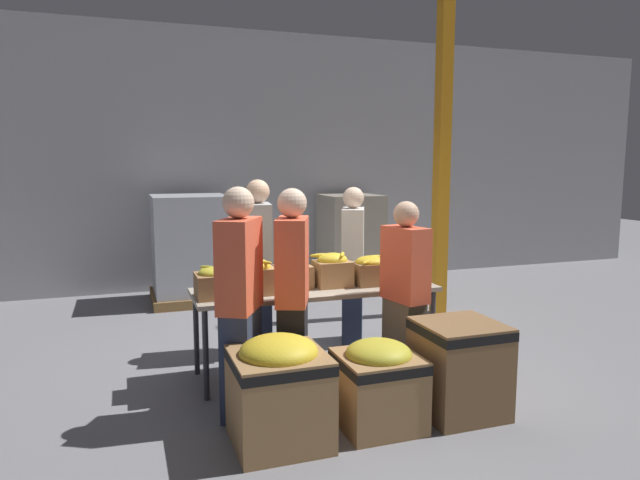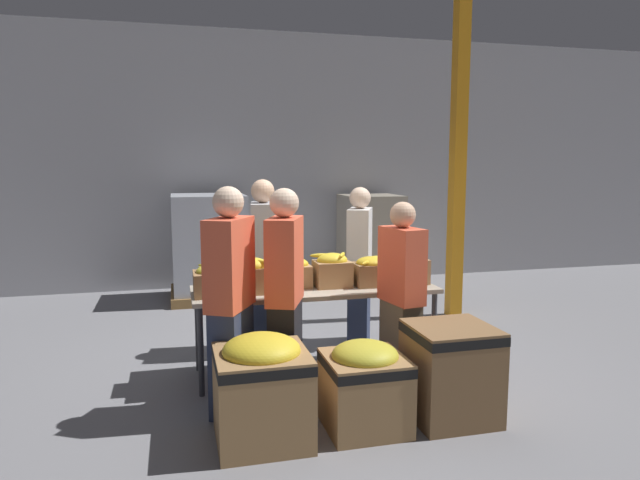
# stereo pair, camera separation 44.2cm
# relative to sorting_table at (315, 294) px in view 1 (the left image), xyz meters

# --- Properties ---
(ground_plane) EXTENTS (30.00, 30.00, 0.00)m
(ground_plane) POSITION_rel_sorting_table_xyz_m (0.00, 0.00, -0.75)
(ground_plane) COLOR gray
(wall_back) EXTENTS (16.00, 0.08, 4.00)m
(wall_back) POSITION_rel_sorting_table_xyz_m (0.00, 4.10, 1.25)
(wall_back) COLOR #A8A8AD
(wall_back) RESTS_ON ground_plane
(sorting_table) EXTENTS (2.25, 0.74, 0.81)m
(sorting_table) POSITION_rel_sorting_table_xyz_m (0.00, 0.00, 0.00)
(sorting_table) COLOR #B2A893
(sorting_table) RESTS_ON ground_plane
(banana_box_0) EXTENTS (0.33, 0.33, 0.28)m
(banana_box_0) POSITION_rel_sorting_table_xyz_m (-0.94, -0.08, 0.20)
(banana_box_0) COLOR olive
(banana_box_0) RESTS_ON sorting_table
(banana_box_1) EXTENTS (0.33, 0.32, 0.32)m
(banana_box_1) POSITION_rel_sorting_table_xyz_m (-0.58, -0.07, 0.22)
(banana_box_1) COLOR #A37A4C
(banana_box_1) RESTS_ON sorting_table
(banana_box_2) EXTENTS (0.34, 0.26, 0.28)m
(banana_box_2) POSITION_rel_sorting_table_xyz_m (-0.20, 0.06, 0.20)
(banana_box_2) COLOR #A37A4C
(banana_box_2) RESTS_ON sorting_table
(banana_box_3) EXTENTS (0.36, 0.28, 0.32)m
(banana_box_3) POSITION_rel_sorting_table_xyz_m (0.17, 0.01, 0.22)
(banana_box_3) COLOR #A37A4C
(banana_box_3) RESTS_ON sorting_table
(banana_box_4) EXTENTS (0.33, 0.33, 0.27)m
(banana_box_4) POSITION_rel_sorting_table_xyz_m (0.54, -0.04, 0.20)
(banana_box_4) COLOR olive
(banana_box_4) RESTS_ON sorting_table
(banana_box_5) EXTENTS (0.33, 0.31, 0.32)m
(banana_box_5) POSITION_rel_sorting_table_xyz_m (0.92, -0.03, 0.22)
(banana_box_5) COLOR tan
(banana_box_5) RESTS_ON sorting_table
(volunteer_0) EXTENTS (0.39, 0.53, 1.76)m
(volunteer_0) POSITION_rel_sorting_table_xyz_m (-0.39, -0.58, 0.12)
(volunteer_0) COLOR black
(volunteer_0) RESTS_ON ground_plane
(volunteer_1) EXTENTS (0.44, 0.53, 1.78)m
(volunteer_1) POSITION_rel_sorting_table_xyz_m (-0.84, -0.70, 0.14)
(volunteer_1) COLOR #2D3856
(volunteer_1) RESTS_ON ground_plane
(volunteer_2) EXTENTS (0.29, 0.47, 1.64)m
(volunteer_2) POSITION_rel_sorting_table_xyz_m (0.62, -0.58, 0.06)
(volunteer_2) COLOR #6B604C
(volunteer_2) RESTS_ON ground_plane
(volunteer_3) EXTENTS (0.40, 0.51, 1.70)m
(volunteer_3) POSITION_rel_sorting_table_xyz_m (0.68, 0.74, 0.10)
(volunteer_3) COLOR #2D3856
(volunteer_3) RESTS_ON ground_plane
(volunteer_4) EXTENTS (0.31, 0.51, 1.79)m
(volunteer_4) POSITION_rel_sorting_table_xyz_m (-0.36, 0.74, 0.14)
(volunteer_4) COLOR #2D3856
(volunteer_4) RESTS_ON ground_plane
(donation_bin_0) EXTENTS (0.65, 0.65, 0.77)m
(donation_bin_0) POSITION_rel_sorting_table_xyz_m (-0.68, -1.21, -0.34)
(donation_bin_0) COLOR #A37A4C
(donation_bin_0) RESTS_ON ground_plane
(donation_bin_1) EXTENTS (0.58, 0.58, 0.66)m
(donation_bin_1) POSITION_rel_sorting_table_xyz_m (0.08, -1.21, -0.40)
(donation_bin_1) COLOR #A37A4C
(donation_bin_1) RESTS_ON ground_plane
(donation_bin_2) EXTENTS (0.62, 0.62, 0.73)m
(donation_bin_2) POSITION_rel_sorting_table_xyz_m (0.77, -1.21, -0.36)
(donation_bin_2) COLOR olive
(donation_bin_2) RESTS_ON ground_plane
(support_pillar) EXTENTS (0.16, 0.16, 4.00)m
(support_pillar) POSITION_rel_sorting_table_xyz_m (2.22, 1.52, 1.25)
(support_pillar) COLOR orange
(support_pillar) RESTS_ON ground_plane
(pallet_stack_0) EXTENTS (1.12, 1.12, 1.51)m
(pallet_stack_0) POSITION_rel_sorting_table_xyz_m (-0.77, 3.25, -0.01)
(pallet_stack_0) COLOR olive
(pallet_stack_0) RESTS_ON ground_plane
(pallet_stack_1) EXTENTS (0.95, 0.95, 1.46)m
(pallet_stack_1) POSITION_rel_sorting_table_xyz_m (1.76, 3.45, -0.03)
(pallet_stack_1) COLOR olive
(pallet_stack_1) RESTS_ON ground_plane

